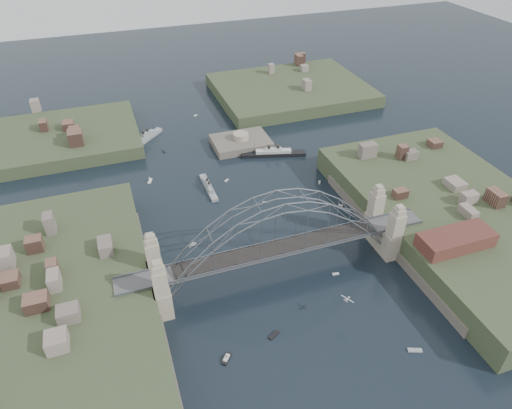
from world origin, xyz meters
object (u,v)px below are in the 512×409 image
object	(u,v)px
bridge	(279,236)
fort_island	(241,147)
naval_cruiser_near	(209,187)
ocean_liner	(273,153)
naval_cruiser_far	(146,138)
wharf_shed	(456,240)

from	to	relation	value
bridge	fort_island	size ratio (longest dim) A/B	3.82
naval_cruiser_near	fort_island	bearing A→B (deg)	51.92
ocean_liner	naval_cruiser_far	bearing A→B (deg)	146.93
fort_island	wharf_shed	size ratio (longest dim) A/B	1.10
bridge	naval_cruiser_far	size ratio (longest dim) A/B	5.64
fort_island	ocean_liner	bearing A→B (deg)	-50.89
naval_cruiser_near	naval_cruiser_far	world-z (taller)	naval_cruiser_far
fort_island	naval_cruiser_near	xyz separation A→B (m)	(-19.71, -25.15, 1.11)
fort_island	naval_cruiser_far	bearing A→B (deg)	153.65
bridge	ocean_liner	size ratio (longest dim) A/B	3.46
naval_cruiser_far	ocean_liner	xyz separation A→B (m)	(43.75, -28.48, -0.04)
bridge	ocean_liner	distance (m)	63.37
bridge	fort_island	xyz separation A→B (m)	(12.00, 70.00, -12.66)
wharf_shed	naval_cruiser_far	bearing A→B (deg)	123.33
fort_island	wharf_shed	world-z (taller)	wharf_shed
bridge	wharf_shed	size ratio (longest dim) A/B	4.20
fort_island	wharf_shed	xyz separation A→B (m)	(32.00, -84.00, 10.34)
wharf_shed	naval_cruiser_far	world-z (taller)	wharf_shed
wharf_shed	naval_cruiser_near	distance (m)	78.88
naval_cruiser_near	naval_cruiser_far	xyz separation A→B (m)	(-14.77, 42.23, 0.20)
fort_island	bridge	bearing A→B (deg)	-99.73
naval_cruiser_near	ocean_liner	size ratio (longest dim) A/B	0.68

